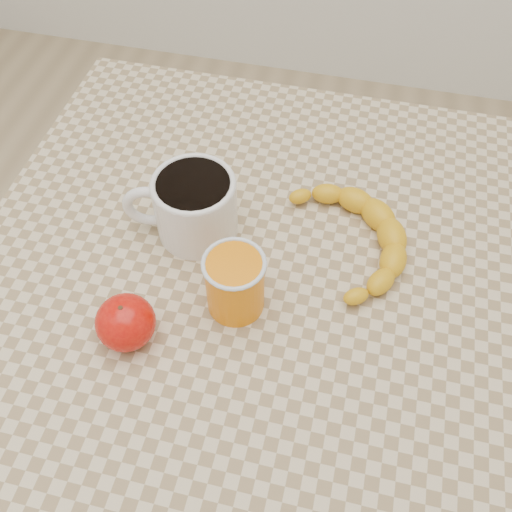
% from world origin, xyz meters
% --- Properties ---
extents(ground, '(3.00, 3.00, 0.00)m').
position_xyz_m(ground, '(0.00, 0.00, 0.00)').
color(ground, tan).
rests_on(ground, ground).
extents(table, '(0.80, 0.80, 0.75)m').
position_xyz_m(table, '(0.00, 0.00, 0.66)').
color(table, '#C8B48D').
rests_on(table, ground).
extents(coffee_mug, '(0.17, 0.14, 0.10)m').
position_xyz_m(coffee_mug, '(-0.10, 0.04, 0.80)').
color(coffee_mug, silver).
rests_on(coffee_mug, table).
extents(orange_juice_glass, '(0.08, 0.08, 0.09)m').
position_xyz_m(orange_juice_glass, '(-0.01, -0.07, 0.80)').
color(orange_juice_glass, orange).
rests_on(orange_juice_glass, table).
extents(apple, '(0.08, 0.08, 0.07)m').
position_xyz_m(apple, '(-0.13, -0.14, 0.78)').
color(apple, '#A70705').
rests_on(apple, table).
extents(banana, '(0.35, 0.37, 0.04)m').
position_xyz_m(banana, '(0.12, 0.06, 0.77)').
color(banana, gold).
rests_on(banana, table).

